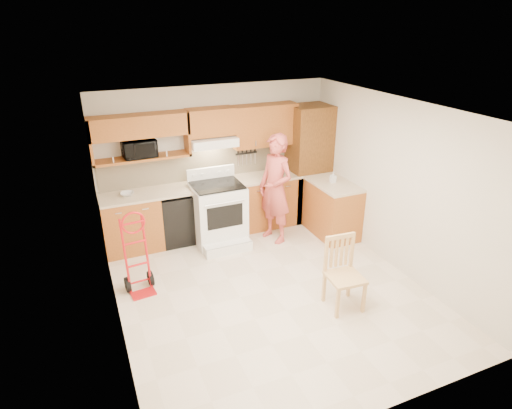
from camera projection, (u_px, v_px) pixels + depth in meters
floor at (270, 291)px, 6.02m from camera, size 4.00×4.50×0.02m
ceiling at (273, 109)px, 5.01m from camera, size 4.00×4.50×0.02m
wall_back at (216, 159)px, 7.42m from camera, size 4.00×0.02×2.50m
wall_front at (386, 309)px, 3.61m from camera, size 4.00×0.02×2.50m
wall_left at (107, 237)px, 4.79m from camera, size 0.02×4.50×2.50m
wall_right at (397, 186)px, 6.24m from camera, size 0.02×4.50×2.50m
backsplash at (216, 162)px, 7.42m from camera, size 3.92×0.03×0.55m
lower_cab_left at (132, 224)px, 6.92m from camera, size 0.90×0.60×0.90m
dishwasher at (178, 217)px, 7.20m from camera, size 0.60×0.60×0.85m
lower_cab_right at (267, 201)px, 7.78m from camera, size 1.14×0.60×0.90m
countertop_left at (148, 194)px, 6.84m from camera, size 1.50×0.63×0.04m
countertop_right at (267, 176)px, 7.59m from camera, size 1.14×0.63×0.04m
cab_return_right at (332, 210)px, 7.42m from camera, size 0.60×1.00×0.90m
countertop_return at (334, 184)px, 7.23m from camera, size 0.63×1.00×0.04m
pantry_tall at (308, 163)px, 7.84m from camera, size 0.70×0.60×2.10m
upper_cab_left at (139, 126)px, 6.53m from camera, size 1.50×0.33×0.34m
upper_shelf_mw at (143, 158)px, 6.74m from camera, size 1.50×0.33×0.04m
upper_cab_center at (211, 122)px, 6.96m from camera, size 0.76×0.33×0.44m
upper_cab_right at (264, 125)px, 7.35m from camera, size 1.14×0.33×0.70m
range_hood at (213, 142)px, 7.02m from camera, size 0.76×0.46×0.14m
knife_strip at (247, 157)px, 7.58m from camera, size 0.40×0.05×0.29m
microwave at (139, 149)px, 6.66m from camera, size 0.53×0.39×0.27m
range at (219, 209)px, 7.07m from camera, size 0.82×1.08×1.21m
person at (276, 189)px, 7.05m from camera, size 0.63×0.77×1.83m
hand_truck at (138, 257)px, 5.77m from camera, size 0.47×0.44×1.09m
dining_chair at (345, 275)px, 5.49m from camera, size 0.47×0.51×0.96m
soap_bottle at (333, 177)px, 7.22m from camera, size 0.08×0.09×0.19m
bowl at (127, 194)px, 6.71m from camera, size 0.24×0.24×0.05m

